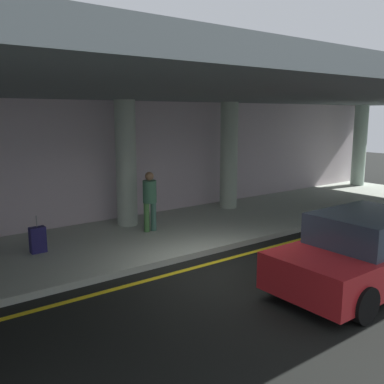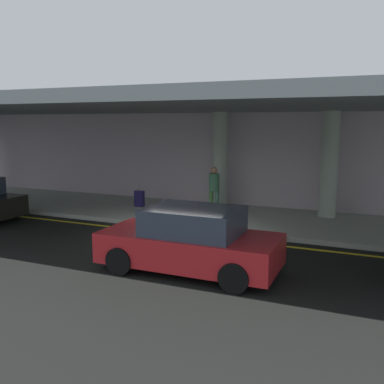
# 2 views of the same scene
# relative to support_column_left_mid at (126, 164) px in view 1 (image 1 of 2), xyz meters

# --- Properties ---
(ground_plane) EXTENTS (60.00, 60.00, 0.00)m
(ground_plane) POSITION_rel_support_column_left_mid_xyz_m (0.00, -4.31, -1.97)
(ground_plane) COLOR black
(sidewalk) EXTENTS (26.00, 4.20, 0.15)m
(sidewalk) POSITION_rel_support_column_left_mid_xyz_m (0.00, -1.21, -1.90)
(sidewalk) COLOR #A5AD9F
(sidewalk) RESTS_ON ground
(lane_stripe_yellow) EXTENTS (26.00, 0.14, 0.01)m
(lane_stripe_yellow) POSITION_rel_support_column_left_mid_xyz_m (0.00, -3.79, -1.97)
(lane_stripe_yellow) COLOR yellow
(lane_stripe_yellow) RESTS_ON ground
(support_column_left_mid) EXTENTS (0.60, 0.60, 3.65)m
(support_column_left_mid) POSITION_rel_support_column_left_mid_xyz_m (0.00, 0.00, 0.00)
(support_column_left_mid) COLOR #A1AD9E
(support_column_left_mid) RESTS_ON sidewalk
(support_column_center) EXTENTS (0.60, 0.60, 3.65)m
(support_column_center) POSITION_rel_support_column_left_mid_xyz_m (4.00, 0.00, 0.00)
(support_column_center) COLOR #9FAF9C
(support_column_center) RESTS_ON sidewalk
(support_column_right_mid) EXTENTS (0.60, 0.60, 3.65)m
(support_column_right_mid) POSITION_rel_support_column_left_mid_xyz_m (12.00, 0.00, 0.00)
(support_column_right_mid) COLOR #9EB5A5
(support_column_right_mid) RESTS_ON sidewalk
(ceiling_overhang) EXTENTS (28.00, 13.20, 0.30)m
(ceiling_overhang) POSITION_rel_support_column_left_mid_xyz_m (0.00, -1.71, 1.97)
(ceiling_overhang) COLOR slate
(ceiling_overhang) RESTS_ON support_column_far_left
(terminal_back_wall) EXTENTS (26.00, 0.30, 3.80)m
(terminal_back_wall) POSITION_rel_support_column_left_mid_xyz_m (0.00, 1.04, -0.07)
(terminal_back_wall) COLOR #BBACB3
(terminal_back_wall) RESTS_ON ground
(car_red) EXTENTS (4.10, 1.92, 1.50)m
(car_red) POSITION_rel_support_column_left_mid_xyz_m (1.66, -6.64, -1.26)
(car_red) COLOR #B21E23
(car_red) RESTS_ON ground
(traveler_with_luggage) EXTENTS (0.38, 0.38, 1.68)m
(traveler_with_luggage) POSITION_rel_support_column_left_mid_xyz_m (0.16, -1.03, -0.86)
(traveler_with_luggage) COLOR #3B6B35
(traveler_with_luggage) RESTS_ON sidewalk
(suitcase_upright_primary) EXTENTS (0.36, 0.22, 0.90)m
(suitcase_upright_primary) POSITION_rel_support_column_left_mid_xyz_m (-2.96, -1.04, -1.51)
(suitcase_upright_primary) COLOR #1E1B51
(suitcase_upright_primary) RESTS_ON sidewalk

